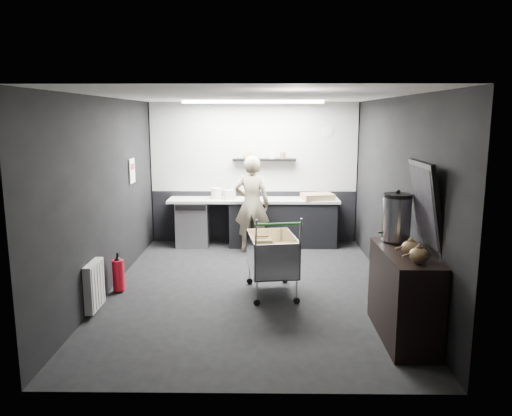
{
  "coord_description": "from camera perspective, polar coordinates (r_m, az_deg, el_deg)",
  "views": [
    {
      "loc": [
        0.17,
        -6.83,
        2.45
      ],
      "look_at": [
        0.07,
        0.4,
        1.1
      ],
      "focal_mm": 35.0,
      "sensor_mm": 36.0,
      "label": 1
    }
  ],
  "objects": [
    {
      "name": "floor",
      "position": [
        7.26,
        -0.62,
        -9.16
      ],
      "size": [
        5.5,
        5.5,
        0.0
      ],
      "primitive_type": "plane",
      "color": "black",
      "rests_on": "ground"
    },
    {
      "name": "wall_right",
      "position": [
        7.16,
        15.58,
        1.33
      ],
      "size": [
        0.0,
        5.5,
        5.5
      ],
      "primitive_type": "plane",
      "rotation": [
        1.57,
        0.0,
        -1.57
      ],
      "color": "black",
      "rests_on": "floor"
    },
    {
      "name": "dado_panel",
      "position": [
        9.76,
        -0.25,
        -0.96
      ],
      "size": [
        3.95,
        0.02,
        1.0
      ],
      "primitive_type": "cube",
      "color": "black",
      "rests_on": "wall_back"
    },
    {
      "name": "pink_tub",
      "position": [
        9.41,
        -4.52,
        1.67
      ],
      "size": [
        0.2,
        0.2,
        0.2
      ],
      "primitive_type": "cylinder",
      "color": "silver",
      "rests_on": "prep_counter"
    },
    {
      "name": "wall_back",
      "position": [
        9.65,
        -0.25,
        4.02
      ],
      "size": [
        5.5,
        0.0,
        5.5
      ],
      "primitive_type": "plane",
      "rotation": [
        1.57,
        0.0,
        0.0
      ],
      "color": "black",
      "rests_on": "floor"
    },
    {
      "name": "wall_front",
      "position": [
        4.23,
        -1.54,
        -4.53
      ],
      "size": [
        5.5,
        0.0,
        5.5
      ],
      "primitive_type": "plane",
      "rotation": [
        -1.57,
        0.0,
        0.0
      ],
      "color": "black",
      "rests_on": "floor"
    },
    {
      "name": "prep_counter",
      "position": [
        9.47,
        0.54,
        -1.59
      ],
      "size": [
        3.2,
        0.61,
        0.9
      ],
      "color": "black",
      "rests_on": "floor"
    },
    {
      "name": "poster",
      "position": [
        8.46,
        -13.99,
        4.14
      ],
      "size": [
        0.02,
        0.3,
        0.4
      ],
      "primitive_type": "cube",
      "color": "white",
      "rests_on": "wall_left"
    },
    {
      "name": "wall_left",
      "position": [
        7.25,
        -16.65,
        1.39
      ],
      "size": [
        0.0,
        5.5,
        5.5
      ],
      "primitive_type": "plane",
      "rotation": [
        1.57,
        0.0,
        1.57
      ],
      "color": "black",
      "rests_on": "floor"
    },
    {
      "name": "sideboard",
      "position": [
        5.83,
        16.6,
        -8.19
      ],
      "size": [
        0.56,
        1.32,
        1.97
      ],
      "color": "black",
      "rests_on": "floor"
    },
    {
      "name": "white_container",
      "position": [
        9.34,
        -3.09,
        1.55
      ],
      "size": [
        0.25,
        0.22,
        0.18
      ],
      "primitive_type": "cube",
      "rotation": [
        0.0,
        0.0,
        0.4
      ],
      "color": "silver",
      "rests_on": "prep_counter"
    },
    {
      "name": "poster_red_band",
      "position": [
        8.45,
        -13.98,
        4.61
      ],
      "size": [
        0.02,
        0.22,
        0.1
      ],
      "primitive_type": "cube",
      "color": "red",
      "rests_on": "poster"
    },
    {
      "name": "shopping_cart",
      "position": [
        6.91,
        1.79,
        -5.55
      ],
      "size": [
        0.74,
        1.09,
        1.12
      ],
      "color": "silver",
      "rests_on": "floor"
    },
    {
      "name": "kitchen_wall_panel",
      "position": [
        9.58,
        -0.25,
        6.97
      ],
      "size": [
        3.95,
        0.02,
        1.7
      ],
      "primitive_type": "cube",
      "color": "#AFB0AB",
      "rests_on": "wall_back"
    },
    {
      "name": "ceiling_strip",
      "position": [
        8.69,
        -0.36,
        12.01
      ],
      "size": [
        2.4,
        0.2,
        0.04
      ],
      "primitive_type": "cube",
      "color": "white",
      "rests_on": "ceiling"
    },
    {
      "name": "ceiling",
      "position": [
        6.84,
        -0.66,
        12.65
      ],
      "size": [
        5.5,
        5.5,
        0.0
      ],
      "primitive_type": "plane",
      "rotation": [
        3.14,
        0.0,
        0.0
      ],
      "color": "white",
      "rests_on": "wall_back"
    },
    {
      "name": "wall_clock",
      "position": [
        9.64,
        8.2,
        8.67
      ],
      "size": [
        0.2,
        0.03,
        0.2
      ],
      "primitive_type": "cylinder",
      "rotation": [
        1.57,
        0.0,
        0.0
      ],
      "color": "silver",
      "rests_on": "wall_back"
    },
    {
      "name": "person",
      "position": [
        8.95,
        -0.47,
        0.42
      ],
      "size": [
        0.68,
        0.49,
        1.75
      ],
      "primitive_type": "imported",
      "rotation": [
        0.0,
        0.0,
        3.02
      ],
      "color": "beige",
      "rests_on": "floor"
    },
    {
      "name": "cardboard_box",
      "position": [
        9.38,
        7.03,
        1.31
      ],
      "size": [
        0.63,
        0.53,
        0.11
      ],
      "primitive_type": "cube",
      "rotation": [
        0.0,
        0.0,
        0.2
      ],
      "color": "#A08255",
      "rests_on": "prep_counter"
    },
    {
      "name": "floating_shelf",
      "position": [
        9.49,
        0.95,
        5.54
      ],
      "size": [
        1.2,
        0.22,
        0.04
      ],
      "primitive_type": "cube",
      "color": "black",
      "rests_on": "wall_back"
    },
    {
      "name": "radiator",
      "position": [
        6.64,
        -18.0,
        -8.43
      ],
      "size": [
        0.1,
        0.5,
        0.6
      ],
      "primitive_type": "cube",
      "color": "silver",
      "rests_on": "wall_left"
    },
    {
      "name": "fire_extinguisher",
      "position": [
        7.3,
        -15.45,
        -7.28
      ],
      "size": [
        0.16,
        0.16,
        0.54
      ],
      "color": "red",
      "rests_on": "floor"
    }
  ]
}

